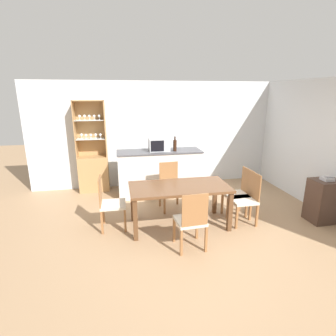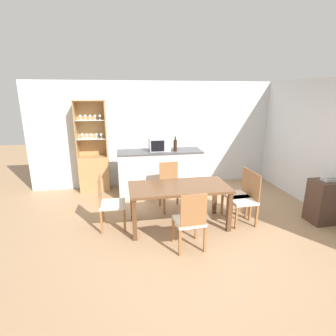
{
  "view_description": "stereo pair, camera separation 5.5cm",
  "coord_description": "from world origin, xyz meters",
  "views": [
    {
      "loc": [
        -1.3,
        -3.77,
        2.26
      ],
      "look_at": [
        -0.36,
        1.11,
        0.84
      ],
      "focal_mm": 28.0,
      "sensor_mm": 36.0,
      "label": 1
    },
    {
      "loc": [
        -1.25,
        -3.78,
        2.26
      ],
      "look_at": [
        -0.36,
        1.11,
        0.84
      ],
      "focal_mm": 28.0,
      "sensor_mm": 36.0,
      "label": 2
    }
  ],
  "objects": [
    {
      "name": "kitchen_counter",
      "position": [
        -0.41,
        1.9,
        0.51
      ],
      "size": [
        1.89,
        0.63,
        1.03
      ],
      "color": "silver",
      "rests_on": "ground_plane"
    },
    {
      "name": "ground_plane",
      "position": [
        0.0,
        0.0,
        0.0
      ],
      "size": [
        18.0,
        18.0,
        0.0
      ],
      "primitive_type": "plane",
      "color": "#A37F5B"
    },
    {
      "name": "wall_right",
      "position": [
        2.58,
        0.3,
        1.27
      ],
      "size": [
        0.06,
        4.6,
        2.55
      ],
      "color": "silver",
      "rests_on": "ground_plane"
    },
    {
      "name": "telephone",
      "position": [
        2.28,
        -0.01,
        0.82
      ],
      "size": [
        0.18,
        0.17,
        0.09
      ],
      "color": "#B7B7BC",
      "rests_on": "side_cabinet"
    },
    {
      "name": "side_cabinet",
      "position": [
        2.3,
        0.0,
        0.39
      ],
      "size": [
        0.5,
        0.41,
        0.79
      ],
      "color": "#422D23",
      "rests_on": "ground_plane"
    },
    {
      "name": "dining_chair_head_near",
      "position": [
        -0.31,
        -0.41,
        0.46
      ],
      "size": [
        0.44,
        0.44,
        0.93
      ],
      "rotation": [
        0.0,
        0.0,
        0.06
      ],
      "color": "beige",
      "rests_on": "ground_plane"
    },
    {
      "name": "dining_chair_head_far",
      "position": [
        -0.32,
        1.07,
        0.46
      ],
      "size": [
        0.45,
        0.45,
        0.93
      ],
      "rotation": [
        0.0,
        0.0,
        3.22
      ],
      "color": "beige",
      "rests_on": "ground_plane"
    },
    {
      "name": "dining_chair_side_right_near",
      "position": [
        0.87,
        0.2,
        0.46
      ],
      "size": [
        0.42,
        0.42,
        0.93
      ],
      "rotation": [
        0.0,
        0.0,
        1.58
      ],
      "color": "beige",
      "rests_on": "ground_plane"
    },
    {
      "name": "dining_chair_side_right_far",
      "position": [
        0.87,
        0.46,
        0.46
      ],
      "size": [
        0.45,
        0.45,
        0.93
      ],
      "rotation": [
        0.0,
        0.0,
        1.64
      ],
      "color": "beige",
      "rests_on": "ground_plane"
    },
    {
      "name": "wine_bottle",
      "position": [
        -0.07,
        1.8,
        1.16
      ],
      "size": [
        0.08,
        0.08,
        0.33
      ],
      "color": "black",
      "rests_on": "kitchen_counter"
    },
    {
      "name": "dining_table",
      "position": [
        -0.31,
        0.33,
        0.65
      ],
      "size": [
        1.7,
        0.83,
        0.74
      ],
      "color": "brown",
      "rests_on": "ground_plane"
    },
    {
      "name": "wall_back",
      "position": [
        0.0,
        2.63,
        1.27
      ],
      "size": [
        6.8,
        0.06,
        2.55
      ],
      "color": "silver",
      "rests_on": "ground_plane"
    },
    {
      "name": "dining_chair_side_left_far",
      "position": [
        -1.49,
        0.45,
        0.46
      ],
      "size": [
        0.43,
        0.43,
        0.93
      ],
      "rotation": [
        0.0,
        0.0,
        -1.59
      ],
      "color": "beige",
      "rests_on": "ground_plane"
    },
    {
      "name": "display_cabinet",
      "position": [
        -1.91,
        2.43,
        0.61
      ],
      "size": [
        0.68,
        0.37,
        2.12
      ],
      "color": "tan",
      "rests_on": "ground_plane"
    },
    {
      "name": "microwave",
      "position": [
        -0.41,
        1.93,
        1.16
      ],
      "size": [
        0.45,
        0.38,
        0.28
      ],
      "color": "#B7BABF",
      "rests_on": "kitchen_counter"
    }
  ]
}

